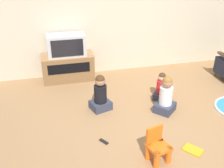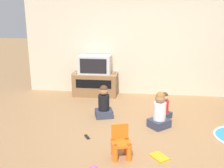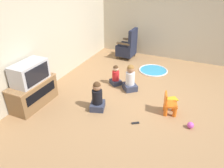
{
  "view_description": "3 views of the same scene",
  "coord_description": "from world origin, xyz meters",
  "px_view_note": "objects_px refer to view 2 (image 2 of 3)",
  "views": [
    {
      "loc": [
        -1.58,
        -3.06,
        2.45
      ],
      "look_at": [
        -0.75,
        0.27,
        0.71
      ],
      "focal_mm": 42.0,
      "sensor_mm": 36.0,
      "label": 1
    },
    {
      "loc": [
        -0.08,
        -3.96,
        2.01
      ],
      "look_at": [
        -0.64,
        0.54,
        0.74
      ],
      "focal_mm": 42.0,
      "sensor_mm": 36.0,
      "label": 2
    },
    {
      "loc": [
        -4.2,
        -1.09,
        2.7
      ],
      "look_at": [
        -0.89,
        0.4,
        0.71
      ],
      "focal_mm": 35.0,
      "sensor_mm": 36.0,
      "label": 3
    }
  ],
  "objects_px": {
    "book": "(159,157)",
    "remote_control": "(87,137)",
    "child_watching_right": "(104,103)",
    "child_watching_left": "(164,107)",
    "tv_cabinet": "(95,84)",
    "television": "(95,64)",
    "yellow_kid_chair": "(121,144)",
    "child_watching_center": "(160,112)"
  },
  "relations": [
    {
      "from": "tv_cabinet",
      "to": "child_watching_center",
      "type": "bearing_deg",
      "value": -48.64
    },
    {
      "from": "book",
      "to": "remote_control",
      "type": "relative_size",
      "value": 2.09
    },
    {
      "from": "yellow_kid_chair",
      "to": "child_watching_left",
      "type": "relative_size",
      "value": 0.89
    },
    {
      "from": "yellow_kid_chair",
      "to": "remote_control",
      "type": "height_order",
      "value": "yellow_kid_chair"
    },
    {
      "from": "tv_cabinet",
      "to": "child_watching_left",
      "type": "xyz_separation_m",
      "value": [
        1.57,
        -1.24,
        -0.07
      ]
    },
    {
      "from": "yellow_kid_chair",
      "to": "child_watching_right",
      "type": "distance_m",
      "value": 1.48
    },
    {
      "from": "book",
      "to": "remote_control",
      "type": "xyz_separation_m",
      "value": [
        -1.15,
        0.47,
        -0.0
      ]
    },
    {
      "from": "television",
      "to": "remote_control",
      "type": "relative_size",
      "value": 5.1
    },
    {
      "from": "yellow_kid_chair",
      "to": "child_watching_center",
      "type": "xyz_separation_m",
      "value": [
        0.59,
        1.07,
        0.09
      ]
    },
    {
      "from": "book",
      "to": "remote_control",
      "type": "distance_m",
      "value": 1.24
    },
    {
      "from": "tv_cabinet",
      "to": "remote_control",
      "type": "bearing_deg",
      "value": -82.92
    },
    {
      "from": "tv_cabinet",
      "to": "television",
      "type": "distance_m",
      "value": 0.48
    },
    {
      "from": "television",
      "to": "remote_control",
      "type": "distance_m",
      "value": 2.35
    },
    {
      "from": "child_watching_center",
      "to": "child_watching_right",
      "type": "bearing_deg",
      "value": 120.48
    },
    {
      "from": "child_watching_left",
      "to": "remote_control",
      "type": "xyz_separation_m",
      "value": [
        -1.3,
        -0.98,
        -0.22
      ]
    },
    {
      "from": "child_watching_left",
      "to": "television",
      "type": "bearing_deg",
      "value": 90.12
    },
    {
      "from": "book",
      "to": "child_watching_center",
      "type": "bearing_deg",
      "value": -39.9
    },
    {
      "from": "book",
      "to": "tv_cabinet",
      "type": "bearing_deg",
      "value": -9.77
    },
    {
      "from": "television",
      "to": "remote_control",
      "type": "xyz_separation_m",
      "value": [
        0.28,
        -2.21,
        -0.77
      ]
    },
    {
      "from": "yellow_kid_chair",
      "to": "remote_control",
      "type": "distance_m",
      "value": 0.81
    },
    {
      "from": "child_watching_right",
      "to": "remote_control",
      "type": "xyz_separation_m",
      "value": [
        -0.14,
        -0.9,
        -0.27
      ]
    },
    {
      "from": "child_watching_center",
      "to": "book",
      "type": "relative_size",
      "value": 2.11
    },
    {
      "from": "child_watching_left",
      "to": "child_watching_center",
      "type": "bearing_deg",
      "value": -156.16
    },
    {
      "from": "television",
      "to": "yellow_kid_chair",
      "type": "distance_m",
      "value": 2.91
    },
    {
      "from": "yellow_kid_chair",
      "to": "child_watching_right",
      "type": "relative_size",
      "value": 0.72
    },
    {
      "from": "tv_cabinet",
      "to": "television",
      "type": "xyz_separation_m",
      "value": [
        0.0,
        -0.01,
        0.48
      ]
    },
    {
      "from": "remote_control",
      "to": "child_watching_left",
      "type": "bearing_deg",
      "value": -86.64
    },
    {
      "from": "television",
      "to": "child_watching_center",
      "type": "relative_size",
      "value": 1.15
    },
    {
      "from": "television",
      "to": "yellow_kid_chair",
      "type": "height_order",
      "value": "television"
    },
    {
      "from": "tv_cabinet",
      "to": "book",
      "type": "bearing_deg",
      "value": -62.13
    },
    {
      "from": "television",
      "to": "book",
      "type": "bearing_deg",
      "value": -62.0
    },
    {
      "from": "child_watching_right",
      "to": "book",
      "type": "distance_m",
      "value": 1.72
    },
    {
      "from": "yellow_kid_chair",
      "to": "child_watching_center",
      "type": "bearing_deg",
      "value": 46.01
    },
    {
      "from": "child_watching_left",
      "to": "child_watching_center",
      "type": "xyz_separation_m",
      "value": [
        -0.11,
        -0.43,
        0.06
      ]
    },
    {
      "from": "tv_cabinet",
      "to": "television",
      "type": "bearing_deg",
      "value": -90.0
    },
    {
      "from": "tv_cabinet",
      "to": "child_watching_left",
      "type": "bearing_deg",
      "value": -38.23
    },
    {
      "from": "child_watching_left",
      "to": "remote_control",
      "type": "distance_m",
      "value": 1.64
    },
    {
      "from": "child_watching_center",
      "to": "remote_control",
      "type": "height_order",
      "value": "child_watching_center"
    },
    {
      "from": "tv_cabinet",
      "to": "remote_control",
      "type": "xyz_separation_m",
      "value": [
        0.28,
        -2.22,
        -0.28
      ]
    },
    {
      "from": "tv_cabinet",
      "to": "child_watching_right",
      "type": "distance_m",
      "value": 1.39
    },
    {
      "from": "child_watching_center",
      "to": "yellow_kid_chair",
      "type": "bearing_deg",
      "value": -160.43
    },
    {
      "from": "remote_control",
      "to": "tv_cabinet",
      "type": "bearing_deg",
      "value": -26.69
    }
  ]
}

